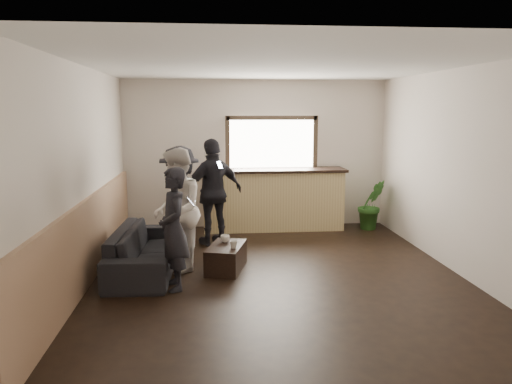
{
  "coord_description": "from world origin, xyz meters",
  "views": [
    {
      "loc": [
        -0.89,
        -6.5,
        2.22
      ],
      "look_at": [
        -0.24,
        0.4,
        1.09
      ],
      "focal_mm": 35.0,
      "sensor_mm": 36.0,
      "label": 1
    }
  ],
  "objects": [
    {
      "name": "potted_plant",
      "position": [
        2.15,
        2.49,
        0.47
      ],
      "size": [
        0.59,
        0.51,
        0.94
      ],
      "primitive_type": "imported",
      "rotation": [
        0.0,
        0.0,
        0.19
      ],
      "color": "#2D6623",
      "rests_on": "ground"
    },
    {
      "name": "cup_b",
      "position": [
        -0.57,
        0.13,
        0.41
      ],
      "size": [
        0.15,
        0.15,
        0.1
      ],
      "primitive_type": "imported",
      "rotation": [
        0.0,
        0.0,
        2.57
      ],
      "color": "silver",
      "rests_on": "coffee_table"
    },
    {
      "name": "cup_a",
      "position": [
        -0.68,
        0.47,
        0.41
      ],
      "size": [
        0.15,
        0.15,
        0.1
      ],
      "primitive_type": "imported",
      "rotation": [
        0.0,
        0.0,
        4.57
      ],
      "color": "silver",
      "rests_on": "coffee_table"
    },
    {
      "name": "coffee_table",
      "position": [
        -0.67,
        0.29,
        0.18
      ],
      "size": [
        0.64,
        0.89,
        0.36
      ],
      "primitive_type": "cube",
      "rotation": [
        0.0,
        0.0,
        -0.27
      ],
      "color": "black",
      "rests_on": "ground"
    },
    {
      "name": "person_a",
      "position": [
        -1.34,
        -0.39,
        0.77
      ],
      "size": [
        0.52,
        0.64,
        1.54
      ],
      "rotation": [
        0.0,
        0.0,
        -1.29
      ],
      "color": "black",
      "rests_on": "ground"
    },
    {
      "name": "ground",
      "position": [
        0.0,
        0.0,
        0.0
      ],
      "size": [
        5.0,
        6.0,
        0.01
      ],
      "primitive_type": "cube",
      "color": "black"
    },
    {
      "name": "sofa",
      "position": [
        -1.79,
        0.37,
        0.3
      ],
      "size": [
        0.9,
        2.11,
        0.61
      ],
      "primitive_type": "imported",
      "rotation": [
        0.0,
        0.0,
        1.53
      ],
      "color": "black",
      "rests_on": "ground"
    },
    {
      "name": "person_b",
      "position": [
        -1.34,
        0.33,
        0.86
      ],
      "size": [
        0.69,
        0.87,
        1.72
      ],
      "rotation": [
        0.0,
        0.0,
        -1.52
      ],
      "color": "beige",
      "rests_on": "ground"
    },
    {
      "name": "bar_counter",
      "position": [
        0.3,
        2.7,
        0.64
      ],
      "size": [
        2.7,
        0.68,
        2.13
      ],
      "color": "tan",
      "rests_on": "ground"
    },
    {
      "name": "room_shell",
      "position": [
        -0.74,
        0.0,
        1.47
      ],
      "size": [
        5.01,
        6.01,
        2.8
      ],
      "color": "silver",
      "rests_on": "ground"
    },
    {
      "name": "person_d",
      "position": [
        -0.82,
        1.69,
        0.89
      ],
      "size": [
        1.12,
        0.86,
        1.78
      ],
      "rotation": [
        0.0,
        0.0,
        -2.67
      ],
      "color": "black",
      "rests_on": "ground"
    },
    {
      "name": "person_c",
      "position": [
        -1.34,
        1.07,
        0.85
      ],
      "size": [
        0.94,
        1.24,
        1.7
      ],
      "rotation": [
        0.0,
        0.0,
        -1.89
      ],
      "color": "black",
      "rests_on": "ground"
    }
  ]
}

